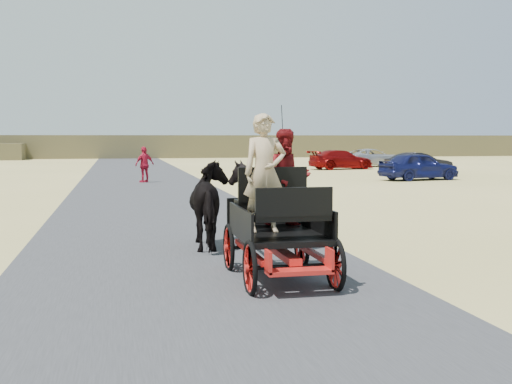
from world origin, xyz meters
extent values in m
plane|color=tan|center=(0.00, 0.00, 0.00)|extent=(140.00, 140.00, 0.00)
cube|color=#38383A|center=(0.00, 0.00, 0.01)|extent=(6.00, 140.00, 0.01)
cube|color=brown|center=(0.00, 62.00, 1.20)|extent=(140.00, 6.00, 2.40)
imported|color=black|center=(0.64, 4.31, 0.85)|extent=(0.91, 2.01, 1.70)
imported|color=black|center=(1.74, 4.31, 0.85)|extent=(1.37, 1.54, 1.70)
imported|color=tan|center=(0.99, 1.36, 1.62)|extent=(0.66, 0.43, 1.80)
imported|color=#660C0F|center=(1.49, 1.91, 1.51)|extent=(0.77, 0.60, 1.58)
imported|color=#B6142F|center=(0.10, 23.06, 0.86)|extent=(1.08, 0.87, 1.73)
imported|color=navy|center=(13.78, 21.94, 0.70)|extent=(4.36, 2.36, 1.41)
imported|color=black|center=(16.25, 26.88, 0.63)|extent=(3.90, 1.52, 1.27)
imported|color=maroon|center=(13.72, 33.29, 0.65)|extent=(4.75, 2.57, 1.31)
imported|color=#B2B2B7|center=(17.33, 36.64, 0.66)|extent=(5.08, 3.09, 1.32)
camera|label=1|loc=(-1.19, -8.06, 2.16)|focal=45.00mm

